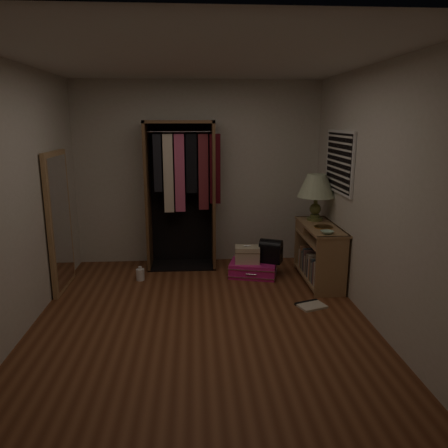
{
  "coord_description": "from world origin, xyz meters",
  "views": [
    {
      "loc": [
        -0.06,
        -4.28,
        2.06
      ],
      "look_at": [
        0.3,
        0.95,
        0.8
      ],
      "focal_mm": 35.0,
      "sensor_mm": 36.0,
      "label": 1
    }
  ],
  "objects_px": {
    "open_wardrobe": "(184,182)",
    "train_case": "(247,254)",
    "pink_suitcase": "(253,269)",
    "black_bag": "(271,250)",
    "table_lamp": "(316,187)",
    "floor_mirror": "(60,222)",
    "white_jug": "(140,274)",
    "console_bookshelf": "(319,251)"
  },
  "relations": [
    {
      "from": "floor_mirror",
      "to": "table_lamp",
      "type": "distance_m",
      "value": 3.27
    },
    {
      "from": "black_bag",
      "to": "white_jug",
      "type": "xyz_separation_m",
      "value": [
        -1.74,
        -0.06,
        -0.27
      ]
    },
    {
      "from": "floor_mirror",
      "to": "pink_suitcase",
      "type": "relative_size",
      "value": 2.38
    },
    {
      "from": "open_wardrobe",
      "to": "floor_mirror",
      "type": "distance_m",
      "value": 1.72
    },
    {
      "from": "console_bookshelf",
      "to": "open_wardrobe",
      "type": "xyz_separation_m",
      "value": [
        -1.74,
        0.74,
        0.81
      ]
    },
    {
      "from": "white_jug",
      "to": "pink_suitcase",
      "type": "bearing_deg",
      "value": 2.73
    },
    {
      "from": "console_bookshelf",
      "to": "floor_mirror",
      "type": "xyz_separation_m",
      "value": [
        -3.24,
        -0.03,
        0.45
      ]
    },
    {
      "from": "open_wardrobe",
      "to": "pink_suitcase",
      "type": "height_order",
      "value": "open_wardrobe"
    },
    {
      "from": "table_lamp",
      "to": "floor_mirror",
      "type": "bearing_deg",
      "value": -174.75
    },
    {
      "from": "open_wardrobe",
      "to": "pink_suitcase",
      "type": "bearing_deg",
      "value": -28.73
    },
    {
      "from": "table_lamp",
      "to": "white_jug",
      "type": "height_order",
      "value": "table_lamp"
    },
    {
      "from": "floor_mirror",
      "to": "train_case",
      "type": "height_order",
      "value": "floor_mirror"
    },
    {
      "from": "console_bookshelf",
      "to": "train_case",
      "type": "height_order",
      "value": "console_bookshelf"
    },
    {
      "from": "floor_mirror",
      "to": "black_bag",
      "type": "relative_size",
      "value": 4.96
    },
    {
      "from": "train_case",
      "to": "white_jug",
      "type": "height_order",
      "value": "train_case"
    },
    {
      "from": "open_wardrobe",
      "to": "black_bag",
      "type": "relative_size",
      "value": 5.98
    },
    {
      "from": "pink_suitcase",
      "to": "train_case",
      "type": "bearing_deg",
      "value": -159.86
    },
    {
      "from": "floor_mirror",
      "to": "console_bookshelf",
      "type": "bearing_deg",
      "value": 0.54
    },
    {
      "from": "floor_mirror",
      "to": "train_case",
      "type": "relative_size",
      "value": 4.88
    },
    {
      "from": "black_bag",
      "to": "pink_suitcase",
      "type": "bearing_deg",
      "value": -157.91
    },
    {
      "from": "console_bookshelf",
      "to": "table_lamp",
      "type": "bearing_deg",
      "value": 88.97
    },
    {
      "from": "open_wardrobe",
      "to": "black_bag",
      "type": "xyz_separation_m",
      "value": [
        1.16,
        -0.52,
        -0.86
      ]
    },
    {
      "from": "black_bag",
      "to": "table_lamp",
      "type": "distance_m",
      "value": 1.03
    },
    {
      "from": "floor_mirror",
      "to": "white_jug",
      "type": "bearing_deg",
      "value": 11.82
    },
    {
      "from": "open_wardrobe",
      "to": "black_bag",
      "type": "bearing_deg",
      "value": -24.0
    },
    {
      "from": "train_case",
      "to": "console_bookshelf",
      "type": "bearing_deg",
      "value": -8.99
    },
    {
      "from": "white_jug",
      "to": "table_lamp",
      "type": "bearing_deg",
      "value": 2.62
    },
    {
      "from": "black_bag",
      "to": "train_case",
      "type": "bearing_deg",
      "value": -155.76
    },
    {
      "from": "open_wardrobe",
      "to": "train_case",
      "type": "xyz_separation_m",
      "value": [
        0.84,
        -0.51,
        -0.91
      ]
    },
    {
      "from": "white_jug",
      "to": "console_bookshelf",
      "type": "bearing_deg",
      "value": -3.98
    },
    {
      "from": "train_case",
      "to": "black_bag",
      "type": "bearing_deg",
      "value": 4.78
    },
    {
      "from": "open_wardrobe",
      "to": "black_bag",
      "type": "distance_m",
      "value": 1.53
    },
    {
      "from": "open_wardrobe",
      "to": "white_jug",
      "type": "height_order",
      "value": "open_wardrobe"
    },
    {
      "from": "console_bookshelf",
      "to": "black_bag",
      "type": "xyz_separation_m",
      "value": [
        -0.58,
        0.22,
        -0.04
      ]
    },
    {
      "from": "pink_suitcase",
      "to": "floor_mirror",
      "type": "bearing_deg",
      "value": -159.58
    },
    {
      "from": "console_bookshelf",
      "to": "white_jug",
      "type": "xyz_separation_m",
      "value": [
        -2.32,
        0.16,
        -0.32
      ]
    },
    {
      "from": "train_case",
      "to": "pink_suitcase",
      "type": "bearing_deg",
      "value": 10.92
    },
    {
      "from": "open_wardrobe",
      "to": "train_case",
      "type": "height_order",
      "value": "open_wardrobe"
    },
    {
      "from": "floor_mirror",
      "to": "black_bag",
      "type": "xyz_separation_m",
      "value": [
        2.65,
        0.25,
        -0.5
      ]
    },
    {
      "from": "floor_mirror",
      "to": "white_jug",
      "type": "height_order",
      "value": "floor_mirror"
    },
    {
      "from": "console_bookshelf",
      "to": "open_wardrobe",
      "type": "height_order",
      "value": "open_wardrobe"
    },
    {
      "from": "pink_suitcase",
      "to": "black_bag",
      "type": "distance_m",
      "value": 0.35
    }
  ]
}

